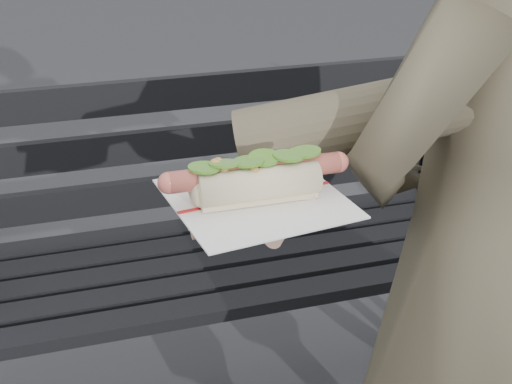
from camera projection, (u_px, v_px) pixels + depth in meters
park_bench at (200, 229)px, 1.75m from camera, size 1.50×0.44×0.88m
person at (479, 261)px, 1.12m from camera, size 0.67×0.56×1.58m
held_hotdog at (385, 127)px, 0.91m from camera, size 0.63×0.32×0.20m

